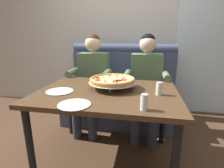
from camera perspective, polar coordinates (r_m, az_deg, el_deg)
The scene contains 13 objects.
ground_plane at distance 1.96m, azimuth -1.41°, elevation -23.52°, with size 16.00×16.00×0.00m, color #4C3321.
back_wall_with_window at distance 3.02m, azimuth 4.75°, elevation 18.57°, with size 6.00×0.12×2.80m, color beige.
window_panel at distance 3.10m, azimuth 31.33°, elevation 16.40°, with size 1.10×0.02×2.80m, color white.
booth_bench at distance 2.59m, azimuth 2.90°, elevation -3.36°, with size 1.60×0.78×1.13m.
dining_table at distance 1.63m, azimuth -1.57°, elevation -5.10°, with size 1.29×0.94×0.75m.
diner_left at distance 2.33m, azimuth -6.70°, elevation 2.37°, with size 0.54×0.64×1.27m.
diner_right at distance 2.23m, azimuth 11.25°, elevation 1.56°, with size 0.54×0.64×1.27m.
pizza at distance 1.66m, azimuth 0.11°, elevation 1.30°, with size 0.46×0.46×0.12m.
shaker_oregano at distance 1.20m, azimuth 10.64°, elevation -6.38°, with size 0.05×0.05×0.11m.
shaker_pepper_flakes at distance 1.53m, azimuth 15.37°, elevation -1.82°, with size 0.05×0.05×0.11m.
plate_near_left at distance 1.65m, azimuth -17.03°, elevation -2.10°, with size 0.25×0.25×0.02m.
plate_near_right at distance 1.30m, azimuth -12.45°, elevation -6.41°, with size 0.25×0.25×0.02m.
patio_chair at distance 3.81m, azimuth 29.37°, elevation 2.72°, with size 0.43×0.43×0.86m.
Camera 1 is at (0.33, -1.49, 1.24)m, focal length 27.48 mm.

